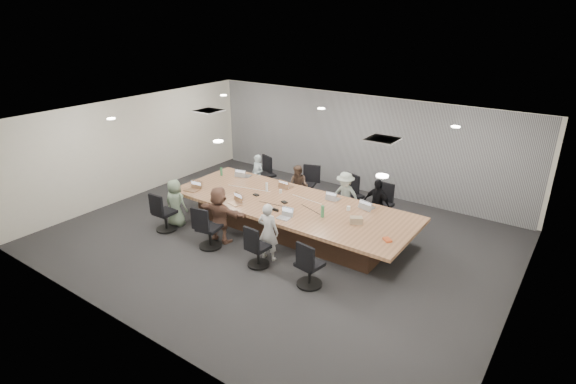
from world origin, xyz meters
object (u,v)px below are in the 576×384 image
Objects in this scene: chair_5 at (209,231)px; conference_table at (290,216)px; chair_4 at (165,215)px; laptop_2 at (334,199)px; bottle_green_left at (221,172)px; bottle_green_right at (323,211)px; chair_0 at (265,178)px; mug_brown at (199,182)px; person_0 at (258,175)px; laptop_6 at (283,218)px; chair_2 at (351,199)px; chair_1 at (305,187)px; laptop_0 at (245,176)px; laptop_5 at (236,204)px; snack_packet at (387,240)px; laptop_1 at (287,187)px; laptop_4 at (192,190)px; canvas_bag at (356,220)px; person_4 at (176,203)px; bottle_clear at (267,187)px; person_6 at (268,232)px; chair_7 at (310,268)px; person_1 at (298,186)px; chair_3 at (382,208)px; laptop_3 at (367,207)px; person_3 at (377,204)px; chair_6 at (258,250)px; person_5 at (220,215)px; stapler at (275,210)px; person_2 at (345,196)px.

conference_table is at bearing 48.18° from chair_5.
chair_4 is 2.75× the size of laptop_2.
bottle_green_right is at bearing -10.93° from bottle_green_left.
mug_brown is at bearing 94.79° from chair_0.
person_0 reaches higher than laptop_6.
chair_2 is 1.06× the size of chair_5.
mug_brown is at bearing 28.87° from chair_1.
chair_0 is 0.96m from laptop_0.
bottle_green_left reaches higher than chair_4.
snack_packet is at bearing 18.47° from laptop_5.
laptop_1 and laptop_2 have the same top height.
snack_packet is at bearing -9.60° from person_0.
canvas_bag reaches higher than laptop_4.
chair_0 is 3.52m from laptop_6.
person_4 is (-3.23, -3.05, 0.17)m from chair_2.
chair_5 is 2.50× the size of laptop_5.
bottle_clear is at bearing 25.55° from laptop_4.
person_6 is 3.17m from mug_brown.
person_1 reaches higher than chair_7.
person_0 is 3.64× the size of laptop_0.
chair_3 reaches higher than laptop_1.
laptop_6 is at bearing -153.27° from canvas_bag.
laptop_0 and laptop_3 have the same top height.
chair_3 is at bearing 29.51° from bottle_clear.
chair_2 is 3.63m from bottle_green_left.
chair_4 is 4.13m from chair_7.
person_3 is 4.63m from laptop_4.
chair_3 is 1.10× the size of chair_6.
chair_2 is at bearing 18.25° from person_0.
chair_2 reaches higher than chair_3.
chair_5 is at bearing -53.07° from bottle_green_left.
chair_0 is 2.20m from mug_brown.
chair_5 is 3.64m from laptop_3.
person_3 is at bearing -139.84° from person_5.
bottle_green_left is (-4.25, -0.88, 0.23)m from person_3.
laptop_6 is 2.31× the size of mug_brown.
person_6 is 0.86m from stapler.
laptop_2 is at bearing 109.87° from chair_2.
chair_4 is at bearing 7.64° from person_5.
person_2 reaches higher than laptop_5.
canvas_bag is at bearing 18.48° from chair_4.
laptop_5 is (-2.62, -2.50, 0.35)m from chair_3.
chair_5 is 1.55m from stapler.
stapler is 0.60× the size of canvas_bag.
bottle_green_right is at bearing -51.56° from person_1.
chair_0 is at bearing -3.12° from laptop_3.
laptop_0 is (0.41, 2.50, 0.36)m from chair_4.
chair_5 is 0.68× the size of person_4.
chair_6 is at bearing 145.67° from chair_0.
chair_0 is at bearing 74.96° from mug_brown.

